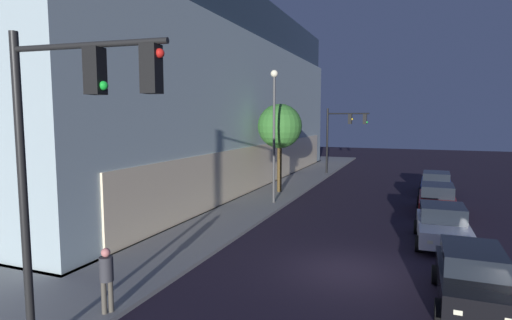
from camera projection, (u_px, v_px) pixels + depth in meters
The scene contains 11 objects.
ground_plane at pixel (346, 271), 14.20m from camera, with size 120.00×120.00×0.00m, color black.
modern_building at pixel (123, 97), 35.55m from camera, with size 39.26×27.00×14.43m.
traffic_light_near_corner at pixel (69, 132), 8.19m from camera, with size 0.55×3.59×6.95m.
traffic_light_far_corner at pixel (343, 128), 37.42m from camera, with size 0.36×3.86×6.05m.
street_lamp_sidewalk at pixel (274, 120), 24.47m from camera, with size 0.44×0.44×8.01m.
sidewalk_tree at pixel (280, 127), 28.21m from camera, with size 3.08×3.08×6.15m.
pedestrian_waiting at pixel (107, 274), 10.77m from camera, with size 0.36×0.36×1.77m.
car_black at pixel (472, 277), 11.59m from camera, with size 4.24×2.04×1.61m.
car_white at pixel (442, 225), 17.17m from camera, with size 4.35×2.24×1.64m.
car_red at pixel (437, 199), 22.86m from camera, with size 4.59×2.17×1.58m.
car_blue at pixel (436, 183), 28.52m from camera, with size 4.70×2.27×1.51m.
Camera 1 is at (-13.92, -2.09, 5.34)m, focal length 28.56 mm.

